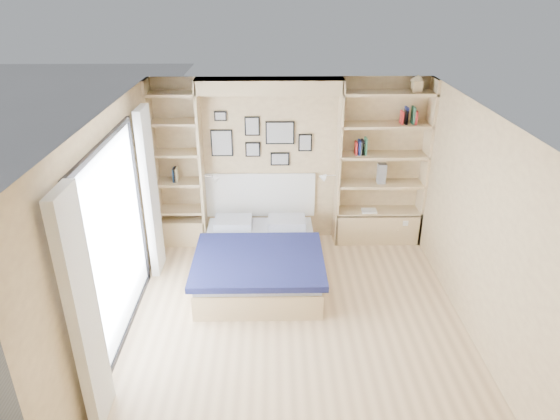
{
  "coord_description": "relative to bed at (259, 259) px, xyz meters",
  "views": [
    {
      "loc": [
        -0.26,
        -4.79,
        3.75
      ],
      "look_at": [
        -0.17,
        0.9,
        1.08
      ],
      "focal_mm": 32.0,
      "sensor_mm": 36.0,
      "label": 1
    }
  ],
  "objects": [
    {
      "name": "deck_chair",
      "position": [
        -2.35,
        -0.52,
        0.14
      ],
      "size": [
        0.8,
        0.98,
        0.86
      ],
      "rotation": [
        0.0,
        0.0,
        0.4
      ],
      "color": "tan",
      "rests_on": "ground"
    },
    {
      "name": "shelf_decor",
      "position": [
        1.52,
        1.01,
        1.41
      ],
      "size": [
        3.54,
        0.23,
        2.03
      ],
      "color": "#A51E1E",
      "rests_on": "ground"
    },
    {
      "name": "bed",
      "position": [
        0.0,
        0.0,
        0.0
      ],
      "size": [
        1.66,
        2.21,
        1.07
      ],
      "color": "tan",
      "rests_on": "ground"
    },
    {
      "name": "photo_gallery",
      "position": [
        -0.0,
        1.16,
        1.33
      ],
      "size": [
        1.48,
        0.02,
        0.82
      ],
      "color": "black",
      "rests_on": "ground"
    },
    {
      "name": "reading_lamps",
      "position": [
        0.15,
        0.94,
        0.83
      ],
      "size": [
        1.92,
        0.12,
        0.15
      ],
      "color": "silver",
      "rests_on": "ground"
    },
    {
      "name": "ground",
      "position": [
        0.45,
        -1.06,
        -0.27
      ],
      "size": [
        4.5,
        4.5,
        0.0
      ],
      "primitive_type": "plane",
      "color": "#DAB889",
      "rests_on": "ground"
    },
    {
      "name": "room_shell",
      "position": [
        0.06,
        0.46,
        0.81
      ],
      "size": [
        4.5,
        4.5,
        4.5
      ],
      "color": "#D1B47E",
      "rests_on": "ground"
    }
  ]
}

